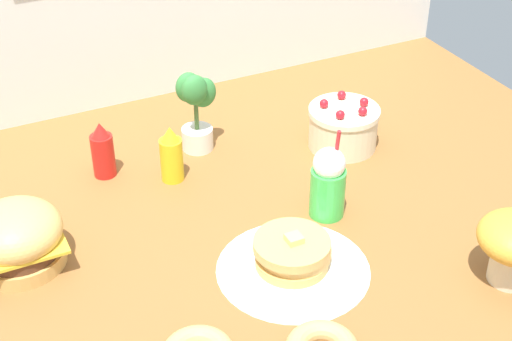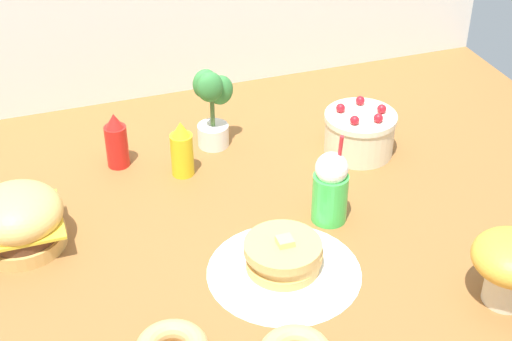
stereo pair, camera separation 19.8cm
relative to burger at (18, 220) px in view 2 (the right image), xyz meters
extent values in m
cube|color=brown|center=(0.55, -0.22, -0.09)|extent=(2.43, 1.86, 0.02)
cylinder|color=white|center=(0.61, -0.33, -0.08)|extent=(0.39, 0.39, 0.00)
cylinder|color=#DBA859|center=(0.00, 0.00, -0.06)|extent=(0.23, 0.23, 0.04)
cylinder|color=#59331E|center=(0.00, 0.00, -0.02)|extent=(0.21, 0.21, 0.03)
cube|color=yellow|center=(0.00, 0.00, -0.01)|extent=(0.22, 0.22, 0.01)
ellipsoid|color=#E5B260|center=(0.00, 0.00, 0.02)|extent=(0.23, 0.23, 0.13)
cylinder|color=white|center=(0.61, -0.33, -0.07)|extent=(0.30, 0.30, 0.01)
cylinder|color=#E0AD5B|center=(0.60, -0.33, -0.05)|extent=(0.18, 0.18, 0.02)
cylinder|color=#E0AD5B|center=(0.61, -0.32, -0.03)|extent=(0.18, 0.18, 0.02)
cylinder|color=#E0AD5B|center=(0.60, -0.32, 0.00)|extent=(0.19, 0.19, 0.02)
cube|color=#F7E072|center=(0.61, -0.33, 0.02)|extent=(0.04, 0.04, 0.02)
cylinder|color=beige|center=(1.02, 0.13, -0.02)|extent=(0.21, 0.21, 0.11)
cylinder|color=#F4EACC|center=(1.02, 0.13, 0.04)|extent=(0.22, 0.22, 0.02)
sphere|color=red|center=(1.09, 0.12, 0.07)|extent=(0.03, 0.03, 0.03)
sphere|color=red|center=(1.05, 0.19, 0.07)|extent=(0.03, 0.03, 0.03)
sphere|color=red|center=(0.97, 0.16, 0.07)|extent=(0.03, 0.03, 0.03)
sphere|color=red|center=(0.98, 0.08, 0.07)|extent=(0.03, 0.03, 0.03)
sphere|color=red|center=(1.05, 0.07, 0.07)|extent=(0.03, 0.03, 0.03)
cylinder|color=red|center=(0.31, 0.30, -0.01)|extent=(0.07, 0.07, 0.13)
cone|color=red|center=(0.31, 0.30, 0.07)|extent=(0.05, 0.05, 0.04)
cylinder|color=yellow|center=(0.48, 0.19, -0.01)|extent=(0.07, 0.07, 0.13)
cone|color=yellow|center=(0.48, 0.19, 0.07)|extent=(0.05, 0.05, 0.04)
cylinder|color=green|center=(0.80, -0.16, -0.01)|extent=(0.10, 0.10, 0.14)
sphere|color=white|center=(0.80, -0.16, 0.09)|extent=(0.09, 0.09, 0.09)
cylinder|color=red|center=(0.82, -0.16, 0.11)|extent=(0.01, 0.03, 0.14)
cylinder|color=white|center=(0.61, 0.31, -0.04)|extent=(0.10, 0.10, 0.07)
cylinder|color=#4C7238|center=(0.61, 0.31, 0.05)|extent=(0.01, 0.01, 0.12)
ellipsoid|color=#38843D|center=(0.64, 0.32, 0.11)|extent=(0.08, 0.05, 0.10)
ellipsoid|color=#38843D|center=(0.60, 0.34, 0.12)|extent=(0.08, 0.05, 0.10)
ellipsoid|color=#38843D|center=(0.60, 0.28, 0.14)|extent=(0.08, 0.05, 0.10)
cylinder|color=beige|center=(1.07, -0.59, -0.04)|extent=(0.11, 0.11, 0.09)
camera|label=1|loc=(-0.11, -1.60, 1.20)|focal=53.84mm
camera|label=2|loc=(0.07, -1.68, 1.20)|focal=53.84mm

